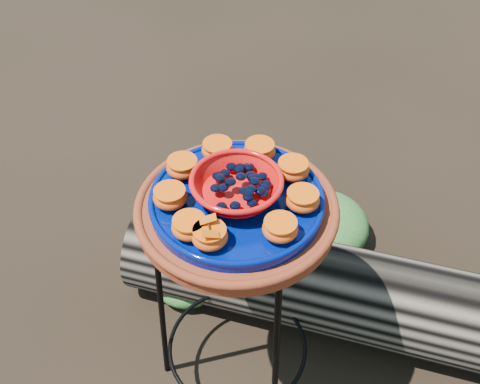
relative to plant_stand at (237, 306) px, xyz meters
The scene contains 19 objects.
ground 0.35m from the plant_stand, ahead, with size 60.00×60.00×0.00m, color black.
plant_stand is the anchor object (origin of this frame).
terracotta_saucer 0.37m from the plant_stand, ahead, with size 0.45×0.45×0.04m, color brown.
cobalt_plate 0.40m from the plant_stand, ahead, with size 0.39×0.39×0.03m, color #000C46.
red_bowl 0.44m from the plant_stand, ahead, with size 0.19×0.19×0.05m, color red, non-canonical shape.
glass_gems 0.48m from the plant_stand, ahead, with size 0.15×0.15×0.03m, color black, non-canonical shape.
orange_half_0 0.46m from the plant_stand, 79.35° to the right, with size 0.08×0.08×0.04m, color #C83F11.
orange_half_1 0.46m from the plant_stand, 19.26° to the right, with size 0.08×0.08×0.04m, color #C83F11.
orange_half_2 0.46m from the plant_stand, 20.74° to the left, with size 0.08×0.08×0.04m, color #C83F11.
orange_half_3 0.46m from the plant_stand, 60.74° to the left, with size 0.08×0.08×0.04m, color #C83F11.
orange_half_4 0.46m from the plant_stand, 100.74° to the left, with size 0.08×0.08×0.04m, color #C83F11.
orange_half_5 0.46m from the plant_stand, 140.74° to the left, with size 0.08×0.08×0.04m, color #C83F11.
orange_half_6 0.46m from the plant_stand, behind, with size 0.08×0.08×0.04m, color #C83F11.
orange_half_7 0.46m from the plant_stand, 139.26° to the right, with size 0.08×0.08×0.04m, color #C83F11.
orange_half_8 0.46m from the plant_stand, 99.26° to the right, with size 0.08×0.08×0.04m, color #C83F11.
butterfly 0.48m from the plant_stand, 79.35° to the right, with size 0.07×0.05×0.01m, color #C04C08, non-canonical shape.
driftwood_log 0.49m from the plant_stand, 55.48° to the left, with size 1.57×0.41×0.29m, color black, non-canonical shape.
foliage_left 0.47m from the plant_stand, 151.21° to the left, with size 0.23×0.23×0.11m, color #224C1B.
foliage_back 0.69m from the plant_stand, 92.96° to the left, with size 0.34×0.34×0.17m, color #224C1B.
Camera 1 is at (0.52, -0.80, 1.70)m, focal length 45.00 mm.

